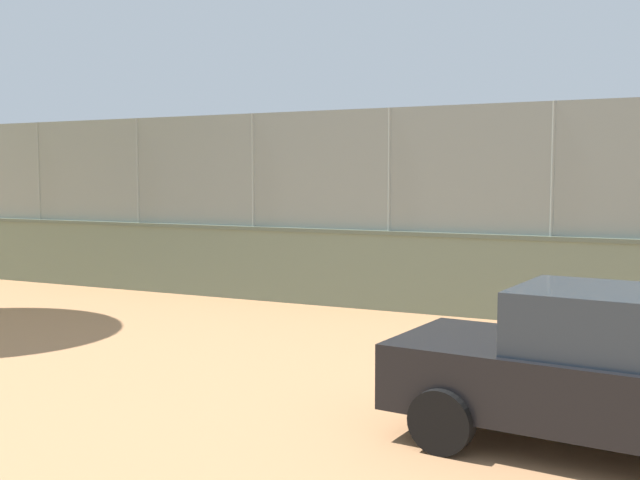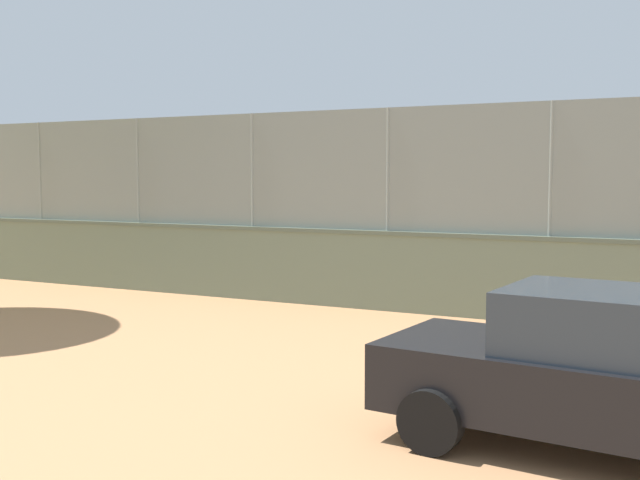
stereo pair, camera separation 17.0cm
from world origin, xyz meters
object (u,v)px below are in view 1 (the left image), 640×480
at_px(parked_car_black, 636,372).
at_px(player_baseline_waiting, 158,239).
at_px(player_crossing_court, 417,249).
at_px(sports_ball, 120,219).

bearing_deg(parked_car_black, player_baseline_waiting, -33.77).
bearing_deg(player_baseline_waiting, parked_car_black, 146.23).
relative_size(player_crossing_court, sports_ball, 14.77).
distance_m(player_crossing_court, sports_ball, 7.81).
xyz_separation_m(player_baseline_waiting, parked_car_black, (-12.58, 8.42, -0.15)).
height_order(player_baseline_waiting, parked_car_black, player_baseline_waiting).
relative_size(player_baseline_waiting, parked_car_black, 0.36).
distance_m(player_baseline_waiting, parked_car_black, 15.14).
height_order(player_baseline_waiting, player_crossing_court, player_crossing_court).
bearing_deg(sports_ball, player_baseline_waiting, -123.25).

